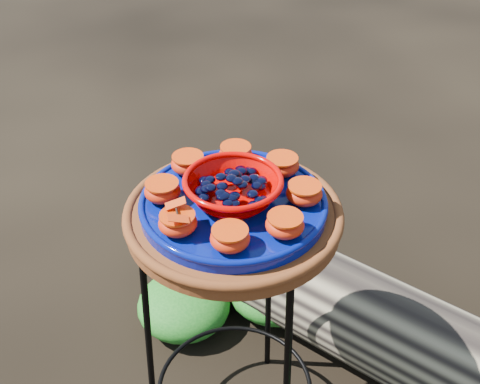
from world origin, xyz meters
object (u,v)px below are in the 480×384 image
at_px(cobalt_plate, 233,205).
at_px(driftwood_log, 362,316).
at_px(plant_stand, 234,335).
at_px(red_bowl, 233,190).
at_px(terracotta_saucer, 233,217).

distance_m(cobalt_plate, driftwood_log, 0.75).
xyz_separation_m(plant_stand, cobalt_plate, (0.00, 0.00, 0.40)).
bearing_deg(red_bowl, driftwood_log, 59.44).
height_order(terracotta_saucer, red_bowl, red_bowl).
xyz_separation_m(plant_stand, terracotta_saucer, (0.00, 0.00, 0.37)).
relative_size(plant_stand, driftwood_log, 0.45).
bearing_deg(cobalt_plate, terracotta_saucer, 0.00).
relative_size(cobalt_plate, driftwood_log, 0.25).
relative_size(plant_stand, red_bowl, 3.68).
bearing_deg(cobalt_plate, red_bowl, 0.00).
distance_m(plant_stand, cobalt_plate, 0.40).
bearing_deg(terracotta_saucer, red_bowl, 0.00).
height_order(cobalt_plate, driftwood_log, cobalt_plate).
bearing_deg(driftwood_log, terracotta_saucer, -120.56).
relative_size(terracotta_saucer, cobalt_plate, 1.17).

